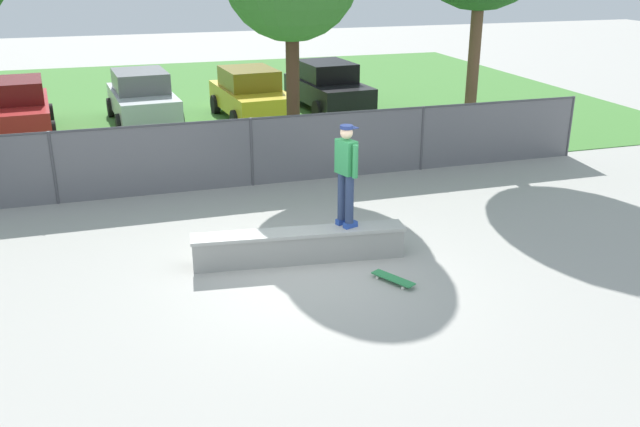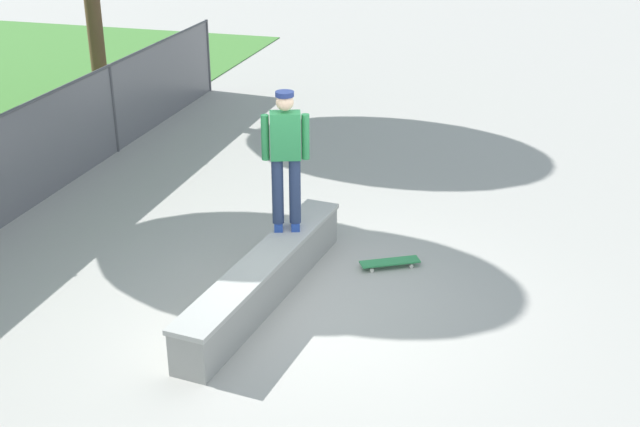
{
  "view_description": "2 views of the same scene",
  "coord_description": "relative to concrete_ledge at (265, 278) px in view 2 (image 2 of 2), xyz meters",
  "views": [
    {
      "loc": [
        -2.98,
        -10.11,
        5.1
      ],
      "look_at": [
        0.09,
        -0.12,
        1.13
      ],
      "focal_mm": 38.13,
      "sensor_mm": 36.0,
      "label": 1
    },
    {
      "loc": [
        -8.48,
        -2.52,
        5.09
      ],
      "look_at": [
        0.43,
        0.01,
        1.01
      ],
      "focal_mm": 46.39,
      "sensor_mm": 36.0,
      "label": 2
    }
  ],
  "objects": [
    {
      "name": "ground_plane",
      "position": [
        0.08,
        -0.57,
        -0.29
      ],
      "size": [
        80.0,
        80.0,
        0.0
      ],
      "primitive_type": "plane",
      "color": "#ADAAA3"
    },
    {
      "name": "concrete_ledge",
      "position": [
        0.0,
        0.0,
        0.0
      ],
      "size": [
        3.81,
        0.91,
        0.57
      ],
      "color": "#999993",
      "rests_on": "ground"
    },
    {
      "name": "skateboarder",
      "position": [
        0.85,
        -0.02,
        1.31
      ],
      "size": [
        0.38,
        0.57,
        1.84
      ],
      "color": "#2647A5",
      "rests_on": "concrete_ledge"
    },
    {
      "name": "skateboard",
      "position": [
        1.26,
        -1.32,
        -0.22
      ],
      "size": [
        0.56,
        0.8,
        0.09
      ],
      "color": "#2D8C4C",
      "rests_on": "ground"
    }
  ]
}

